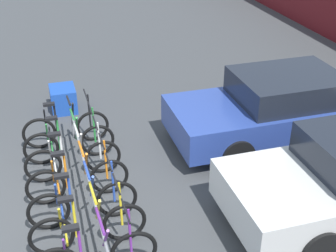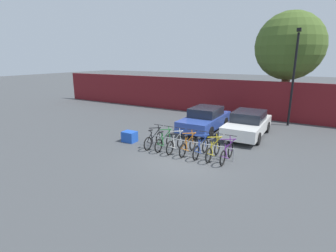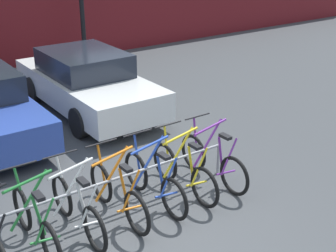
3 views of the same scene
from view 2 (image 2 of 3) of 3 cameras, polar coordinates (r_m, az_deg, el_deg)
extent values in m
plane|color=#424447|center=(11.65, 4.15, -7.02)|extent=(120.00, 120.00, 0.00)
cube|color=maroon|center=(20.04, 16.28, 5.66)|extent=(36.00, 0.16, 2.71)
cylinder|color=gray|center=(12.13, 4.61, -3.37)|extent=(4.18, 0.04, 0.04)
cylinder|color=gray|center=(13.19, -3.65, -3.10)|extent=(0.04, 0.04, 0.55)
cylinder|color=gray|center=(11.53, 14.05, -6.20)|extent=(0.04, 0.04, 0.55)
torus|color=black|center=(12.51, -4.41, -3.85)|extent=(0.06, 0.66, 0.66)
torus|color=black|center=(13.35, -1.86, -2.62)|extent=(0.06, 0.66, 0.66)
cylinder|color=black|center=(12.96, -2.73, -1.68)|extent=(0.60, 0.04, 0.76)
cylinder|color=black|center=(12.83, -2.88, -0.41)|extent=(0.68, 0.04, 0.16)
cylinder|color=black|center=(12.71, -3.55, -2.31)|extent=(0.14, 0.04, 0.63)
cylinder|color=black|center=(12.54, -4.05, -2.44)|extent=(0.32, 0.03, 0.58)
cylinder|color=black|center=(12.68, -3.89, -3.71)|extent=(0.40, 0.03, 0.08)
cylinder|color=black|center=(13.21, -1.97, -1.24)|extent=(0.12, 0.04, 0.69)
cylinder|color=black|center=(13.08, -2.08, 0.26)|extent=(0.52, 0.03, 0.03)
cube|color=black|center=(12.54, -3.81, -0.94)|extent=(0.10, 0.22, 0.05)
torus|color=black|center=(12.20, -2.07, -4.31)|extent=(0.06, 0.66, 0.66)
torus|color=black|center=(13.05, 0.38, -3.01)|extent=(0.06, 0.66, 0.66)
cylinder|color=#288438|center=(12.66, -0.44, -2.07)|extent=(0.60, 0.04, 0.76)
cylinder|color=#288438|center=(12.53, -0.57, -0.77)|extent=(0.68, 0.04, 0.16)
cylinder|color=#288438|center=(12.40, -1.23, -2.72)|extent=(0.14, 0.04, 0.63)
cylinder|color=#288438|center=(12.23, -1.72, -2.86)|extent=(0.32, 0.03, 0.58)
cylinder|color=#288438|center=(12.37, -1.58, -4.16)|extent=(0.40, 0.03, 0.08)
cylinder|color=#288438|center=(12.92, 0.29, -1.60)|extent=(0.12, 0.04, 0.69)
cylinder|color=black|center=(12.79, 0.20, -0.08)|extent=(0.52, 0.03, 0.03)
cube|color=black|center=(12.22, -1.46, -1.32)|extent=(0.10, 0.22, 0.05)
torus|color=black|center=(11.91, 0.40, -4.79)|extent=(0.06, 0.66, 0.66)
torus|color=black|center=(12.78, 2.74, -3.42)|extent=(0.06, 0.66, 0.66)
cylinder|color=silver|center=(12.37, 1.97, -2.47)|extent=(0.60, 0.04, 0.76)
cylinder|color=silver|center=(12.24, 1.87, -1.15)|extent=(0.68, 0.04, 0.16)
cylinder|color=silver|center=(12.11, 1.22, -3.15)|extent=(0.14, 0.04, 0.63)
cylinder|color=silver|center=(11.94, 0.76, -3.30)|extent=(0.32, 0.03, 0.58)
cylinder|color=silver|center=(12.08, 0.87, -4.63)|extent=(0.40, 0.03, 0.08)
cylinder|color=silver|center=(12.64, 2.67, -1.99)|extent=(0.12, 0.04, 0.69)
cylinder|color=black|center=(12.51, 2.60, -0.43)|extent=(0.52, 0.03, 0.03)
cube|color=black|center=(11.93, 1.01, -1.72)|extent=(0.10, 0.22, 0.05)
torus|color=black|center=(11.62, 3.20, -5.32)|extent=(0.06, 0.66, 0.66)
torus|color=black|center=(12.51, 5.39, -3.87)|extent=(0.06, 0.66, 0.66)
cylinder|color=orange|center=(12.10, 4.69, -2.92)|extent=(0.60, 0.04, 0.76)
cylinder|color=orange|center=(11.96, 4.61, -1.58)|extent=(0.68, 0.04, 0.16)
cylinder|color=orange|center=(11.83, 3.98, -3.63)|extent=(0.14, 0.04, 0.63)
cylinder|color=orange|center=(11.65, 3.55, -3.78)|extent=(0.32, 0.03, 0.58)
cylinder|color=orange|center=(11.79, 3.64, -5.14)|extent=(0.40, 0.03, 0.08)
cylinder|color=orange|center=(12.37, 5.34, -2.41)|extent=(0.12, 0.04, 0.69)
cylinder|color=black|center=(12.23, 5.30, -0.83)|extent=(0.52, 0.03, 0.03)
cube|color=black|center=(11.64, 3.81, -2.17)|extent=(0.10, 0.22, 0.05)
torus|color=black|center=(11.36, 6.09, -5.85)|extent=(0.06, 0.66, 0.66)
torus|color=black|center=(12.28, 8.10, -4.33)|extent=(0.06, 0.66, 0.66)
cylinder|color=#284CB7|center=(11.85, 7.49, -3.38)|extent=(0.60, 0.04, 0.76)
cylinder|color=#284CB7|center=(11.71, 7.44, -2.01)|extent=(0.68, 0.04, 0.16)
cylinder|color=#284CB7|center=(11.58, 6.83, -4.11)|extent=(0.14, 0.04, 0.63)
cylinder|color=#284CB7|center=(11.40, 6.43, -4.28)|extent=(0.32, 0.03, 0.58)
cylinder|color=#284CB7|center=(11.54, 6.50, -5.66)|extent=(0.40, 0.03, 0.08)
cylinder|color=#284CB7|center=(12.13, 8.09, -2.85)|extent=(0.12, 0.04, 0.69)
cylinder|color=black|center=(11.99, 8.07, -1.24)|extent=(0.52, 0.03, 0.03)
cube|color=black|center=(11.39, 6.70, -2.63)|extent=(0.10, 0.22, 0.05)
torus|color=black|center=(11.16, 8.81, -6.34)|extent=(0.06, 0.66, 0.66)
torus|color=black|center=(12.09, 10.64, -4.75)|extent=(0.06, 0.66, 0.66)
cylinder|color=yellow|center=(11.66, 10.11, -3.79)|extent=(0.60, 0.04, 0.76)
cylinder|color=yellow|center=(11.52, 10.08, -2.41)|extent=(0.68, 0.04, 0.16)
cylinder|color=yellow|center=(11.38, 9.51, -4.56)|extent=(0.14, 0.04, 0.63)
cylinder|color=yellow|center=(11.19, 9.15, -4.73)|extent=(0.32, 0.03, 0.58)
cylinder|color=yellow|center=(11.34, 9.18, -6.13)|extent=(0.40, 0.03, 0.08)
cylinder|color=yellow|center=(11.94, 10.65, -3.24)|extent=(0.12, 0.04, 0.69)
cylinder|color=black|center=(11.80, 10.67, -1.61)|extent=(0.52, 0.03, 0.03)
cube|color=black|center=(11.19, 9.41, -3.05)|extent=(0.10, 0.22, 0.05)
torus|color=black|center=(10.97, 11.81, -6.85)|extent=(0.06, 0.66, 0.66)
torus|color=black|center=(11.92, 13.42, -5.19)|extent=(0.06, 0.66, 0.66)
cylinder|color=#752D99|center=(11.48, 12.98, -4.24)|extent=(0.60, 0.04, 0.76)
cylinder|color=#752D99|center=(11.34, 12.99, -2.84)|extent=(0.68, 0.04, 0.16)
cylinder|color=#752D99|center=(11.19, 12.45, -5.03)|extent=(0.14, 0.04, 0.63)
cylinder|color=#752D99|center=(11.01, 12.13, -5.22)|extent=(0.32, 0.03, 0.58)
cylinder|color=#752D99|center=(11.16, 12.13, -6.63)|extent=(0.40, 0.03, 0.08)
cylinder|color=#752D99|center=(11.77, 13.46, -3.67)|extent=(0.12, 0.04, 0.69)
cylinder|color=black|center=(11.62, 13.51, -2.02)|extent=(0.52, 0.03, 0.03)
cube|color=black|center=(11.00, 12.39, -3.51)|extent=(0.10, 0.22, 0.05)
cube|color=#2D479E|center=(16.00, 8.04, 1.06)|extent=(1.80, 4.45, 0.62)
cube|color=#1E232D|center=(15.98, 8.26, 3.13)|extent=(1.58, 2.05, 0.52)
cylinder|color=black|center=(17.54, 7.02, 1.48)|extent=(0.20, 0.64, 0.64)
cylinder|color=black|center=(16.97, 12.33, 0.79)|extent=(0.20, 0.64, 0.64)
cylinder|color=black|center=(15.26, 3.20, -0.44)|extent=(0.20, 0.64, 0.64)
cylinder|color=black|center=(14.60, 9.19, -1.31)|extent=(0.20, 0.64, 0.64)
cube|color=silver|center=(15.37, 16.93, -0.01)|extent=(1.80, 4.48, 0.62)
cube|color=#1E232D|center=(15.35, 17.18, 2.14)|extent=(1.58, 2.06, 0.52)
cylinder|color=black|center=(16.85, 15.08, 0.52)|extent=(0.20, 0.64, 0.64)
cylinder|color=black|center=(16.52, 20.80, -0.22)|extent=(0.20, 0.64, 0.64)
cylinder|color=black|center=(14.43, 12.35, -1.66)|extent=(0.20, 0.64, 0.64)
cylinder|color=black|center=(14.04, 18.99, -2.59)|extent=(0.20, 0.64, 0.64)
cylinder|color=black|center=(18.38, 25.56, 8.84)|extent=(0.14, 0.14, 5.75)
cube|color=black|center=(18.39, 26.65, 18.22)|extent=(0.24, 0.44, 0.20)
cube|color=blue|center=(13.90, -8.37, -2.30)|extent=(0.70, 0.56, 0.55)
cylinder|color=brown|center=(21.34, 23.95, 6.32)|extent=(0.57, 0.57, 3.30)
sphere|color=#425B23|center=(21.19, 24.95, 15.51)|extent=(4.75, 4.75, 4.75)
camera|label=1|loc=(10.03, 40.77, 14.53)|focal=50.00mm
camera|label=3|loc=(9.23, -27.38, 11.04)|focal=50.00mm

